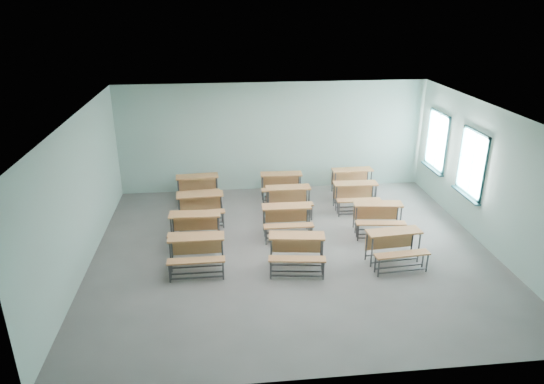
{
  "coord_description": "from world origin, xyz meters",
  "views": [
    {
      "loc": [
        -1.54,
        -9.7,
        5.43
      ],
      "look_at": [
        -0.35,
        1.2,
        1.0
      ],
      "focal_mm": 32.0,
      "sensor_mm": 36.0,
      "label": 1
    }
  ],
  "objects_px": {
    "desk_unit_r0c0": "(197,249)",
    "desk_unit_r3c0": "(198,185)",
    "desk_unit_r1c1": "(287,216)",
    "desk_unit_r3c2": "(353,178)",
    "desk_unit_r1c2": "(378,214)",
    "desk_unit_r3c1": "(281,183)",
    "desk_unit_r2c2": "(356,192)",
    "desk_unit_r1c0": "(195,225)",
    "desk_unit_r0c1": "(297,247)",
    "desk_unit_r0c2": "(395,243)",
    "desk_unit_r2c1": "(289,197)",
    "desk_unit_r2c0": "(201,204)"
  },
  "relations": [
    {
      "from": "desk_unit_r0c1",
      "to": "desk_unit_r1c1",
      "type": "distance_m",
      "value": 1.56
    },
    {
      "from": "desk_unit_r2c0",
      "to": "desk_unit_r3c1",
      "type": "xyz_separation_m",
      "value": [
        2.26,
        1.32,
        0.0
      ]
    },
    {
      "from": "desk_unit_r1c1",
      "to": "desk_unit_r3c2",
      "type": "height_order",
      "value": "same"
    },
    {
      "from": "desk_unit_r2c0",
      "to": "desk_unit_r0c0",
      "type": "bearing_deg",
      "value": -94.16
    },
    {
      "from": "desk_unit_r2c0",
      "to": "desk_unit_r1c2",
      "type": "bearing_deg",
      "value": -17.61
    },
    {
      "from": "desk_unit_r3c2",
      "to": "desk_unit_r1c2",
      "type": "bearing_deg",
      "value": -92.93
    },
    {
      "from": "desk_unit_r1c1",
      "to": "desk_unit_r1c2",
      "type": "distance_m",
      "value": 2.24
    },
    {
      "from": "desk_unit_r0c1",
      "to": "desk_unit_r3c0",
      "type": "distance_m",
      "value": 4.51
    },
    {
      "from": "desk_unit_r0c2",
      "to": "desk_unit_r3c2",
      "type": "bearing_deg",
      "value": 83.05
    },
    {
      "from": "desk_unit_r1c0",
      "to": "desk_unit_r3c0",
      "type": "bearing_deg",
      "value": 92.74
    },
    {
      "from": "desk_unit_r0c1",
      "to": "desk_unit_r3c2",
      "type": "relative_size",
      "value": 1.06
    },
    {
      "from": "desk_unit_r0c2",
      "to": "desk_unit_r2c0",
      "type": "height_order",
      "value": "same"
    },
    {
      "from": "desk_unit_r1c2",
      "to": "desk_unit_r3c1",
      "type": "height_order",
      "value": "same"
    },
    {
      "from": "desk_unit_r0c0",
      "to": "desk_unit_r3c0",
      "type": "relative_size",
      "value": 0.96
    },
    {
      "from": "desk_unit_r1c0",
      "to": "desk_unit_r2c1",
      "type": "xyz_separation_m",
      "value": [
        2.41,
        1.44,
        0.0
      ]
    },
    {
      "from": "desk_unit_r0c0",
      "to": "desk_unit_r2c1",
      "type": "relative_size",
      "value": 1.0
    },
    {
      "from": "desk_unit_r0c2",
      "to": "desk_unit_r3c0",
      "type": "height_order",
      "value": "same"
    },
    {
      "from": "desk_unit_r2c0",
      "to": "desk_unit_r3c1",
      "type": "distance_m",
      "value": 2.62
    },
    {
      "from": "desk_unit_r2c1",
      "to": "desk_unit_r3c1",
      "type": "distance_m",
      "value": 1.08
    },
    {
      "from": "desk_unit_r0c0",
      "to": "desk_unit_r1c2",
      "type": "bearing_deg",
      "value": 16.58
    },
    {
      "from": "desk_unit_r0c0",
      "to": "desk_unit_r1c1",
      "type": "bearing_deg",
      "value": 33.43
    },
    {
      "from": "desk_unit_r1c0",
      "to": "desk_unit_r2c2",
      "type": "relative_size",
      "value": 1.01
    },
    {
      "from": "desk_unit_r2c2",
      "to": "desk_unit_r1c2",
      "type": "bearing_deg",
      "value": -81.49
    },
    {
      "from": "desk_unit_r1c2",
      "to": "desk_unit_r0c0",
      "type": "bearing_deg",
      "value": -156.6
    },
    {
      "from": "desk_unit_r0c1",
      "to": "desk_unit_r2c1",
      "type": "height_order",
      "value": "same"
    },
    {
      "from": "desk_unit_r0c0",
      "to": "desk_unit_r2c2",
      "type": "bearing_deg",
      "value": 33.06
    },
    {
      "from": "desk_unit_r1c1",
      "to": "desk_unit_r0c2",
      "type": "bearing_deg",
      "value": -35.74
    },
    {
      "from": "desk_unit_r0c1",
      "to": "desk_unit_r3c1",
      "type": "height_order",
      "value": "same"
    },
    {
      "from": "desk_unit_r0c1",
      "to": "desk_unit_r2c0",
      "type": "xyz_separation_m",
      "value": [
        -2.09,
        2.54,
        0.0
      ]
    },
    {
      "from": "desk_unit_r3c1",
      "to": "desk_unit_r2c1",
      "type": "bearing_deg",
      "value": -85.39
    },
    {
      "from": "desk_unit_r0c2",
      "to": "desk_unit_r3c0",
      "type": "xyz_separation_m",
      "value": [
        -4.35,
        3.98,
        0.0
      ]
    },
    {
      "from": "desk_unit_r1c2",
      "to": "desk_unit_r3c2",
      "type": "distance_m",
      "value": 2.54
    },
    {
      "from": "desk_unit_r2c2",
      "to": "desk_unit_r3c2",
      "type": "distance_m",
      "value": 1.13
    },
    {
      "from": "desk_unit_r1c1",
      "to": "desk_unit_r2c0",
      "type": "relative_size",
      "value": 0.97
    },
    {
      "from": "desk_unit_r0c1",
      "to": "desk_unit_r1c2",
      "type": "height_order",
      "value": "same"
    },
    {
      "from": "desk_unit_r2c0",
      "to": "desk_unit_r2c2",
      "type": "relative_size",
      "value": 1.02
    },
    {
      "from": "desk_unit_r0c2",
      "to": "desk_unit_r3c2",
      "type": "xyz_separation_m",
      "value": [
        0.16,
        4.05,
        0.0
      ]
    },
    {
      "from": "desk_unit_r0c1",
      "to": "desk_unit_r2c0",
      "type": "relative_size",
      "value": 1.04
    },
    {
      "from": "desk_unit_r3c2",
      "to": "desk_unit_r1c1",
      "type": "bearing_deg",
      "value": -134.99
    },
    {
      "from": "desk_unit_r1c0",
      "to": "desk_unit_r0c2",
      "type": "bearing_deg",
      "value": -15.39
    },
    {
      "from": "desk_unit_r3c0",
      "to": "desk_unit_r2c0",
      "type": "bearing_deg",
      "value": -89.44
    },
    {
      "from": "desk_unit_r1c2",
      "to": "desk_unit_r2c2",
      "type": "bearing_deg",
      "value": 103.47
    },
    {
      "from": "desk_unit_r0c2",
      "to": "desk_unit_r1c1",
      "type": "bearing_deg",
      "value": 138.36
    },
    {
      "from": "desk_unit_r0c2",
      "to": "desk_unit_r1c2",
      "type": "relative_size",
      "value": 0.98
    },
    {
      "from": "desk_unit_r1c1",
      "to": "desk_unit_r3c2",
      "type": "distance_m",
      "value": 3.35
    },
    {
      "from": "desk_unit_r2c2",
      "to": "desk_unit_r0c1",
      "type": "bearing_deg",
      "value": -123.86
    },
    {
      "from": "desk_unit_r2c1",
      "to": "desk_unit_r3c0",
      "type": "bearing_deg",
      "value": 154.27
    },
    {
      "from": "desk_unit_r0c1",
      "to": "desk_unit_r2c2",
      "type": "xyz_separation_m",
      "value": [
        2.08,
        2.9,
        0.0
      ]
    },
    {
      "from": "desk_unit_r0c0",
      "to": "desk_unit_r0c1",
      "type": "xyz_separation_m",
      "value": [
        2.11,
        -0.17,
        0.0
      ]
    },
    {
      "from": "desk_unit_r2c0",
      "to": "desk_unit_r2c2",
      "type": "height_order",
      "value": "same"
    }
  ]
}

